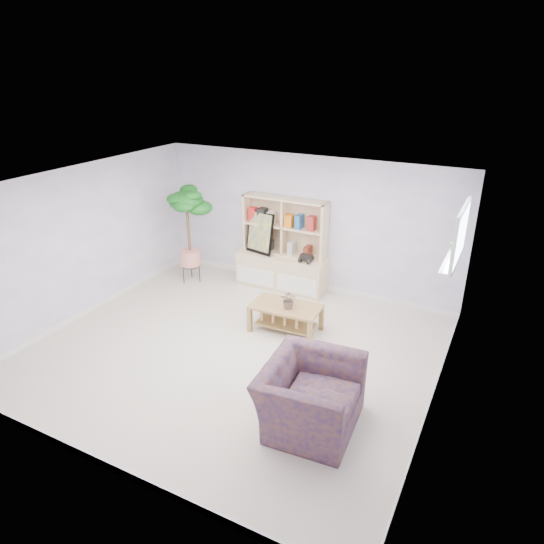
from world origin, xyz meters
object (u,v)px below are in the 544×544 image
at_px(coffee_table, 286,318).
at_px(armchair, 310,392).
at_px(floor_tree, 189,236).
at_px(storage_unit, 282,245).

distance_m(coffee_table, armchair, 2.12).
distance_m(coffee_table, floor_tree, 2.62).
relative_size(storage_unit, coffee_table, 1.58).
xyz_separation_m(storage_unit, armchair, (1.90, -3.15, -0.40)).
xyz_separation_m(coffee_table, floor_tree, (-2.38, 0.85, 0.69)).
relative_size(coffee_table, armchair, 0.90).
distance_m(storage_unit, coffee_table, 1.70).
height_order(coffee_table, armchair, armchair).
distance_m(storage_unit, floor_tree, 1.72).
relative_size(floor_tree, armchair, 1.55).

